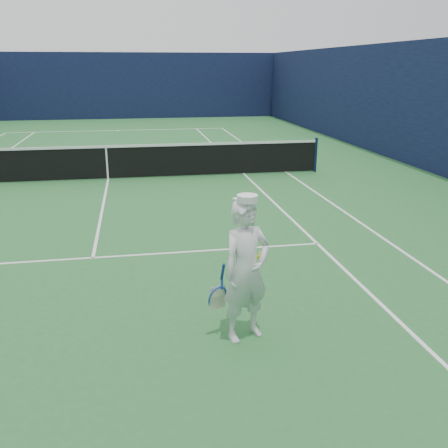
% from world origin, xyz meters
% --- Properties ---
extents(ground, '(80.00, 80.00, 0.00)m').
position_xyz_m(ground, '(0.00, 0.00, 0.00)').
color(ground, '#26662F').
rests_on(ground, ground).
extents(court_markings, '(11.03, 23.83, 0.01)m').
position_xyz_m(court_markings, '(0.00, 0.00, 0.00)').
color(court_markings, white).
rests_on(court_markings, ground).
extents(windscreen_fence, '(20.12, 36.12, 4.00)m').
position_xyz_m(windscreen_fence, '(0.00, 0.00, 2.00)').
color(windscreen_fence, '#0E1433').
rests_on(windscreen_fence, ground).
extents(tennis_net, '(12.88, 0.09, 1.07)m').
position_xyz_m(tennis_net, '(0.00, 0.00, 0.55)').
color(tennis_net, '#141E4C').
rests_on(tennis_net, ground).
extents(tennis_player, '(0.86, 0.62, 1.81)m').
position_xyz_m(tennis_player, '(2.05, -9.44, 0.88)').
color(tennis_player, white).
rests_on(tennis_player, ground).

